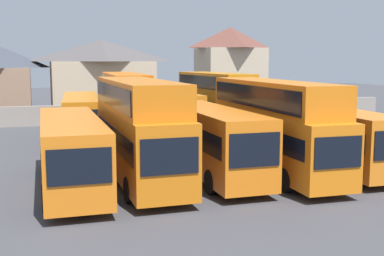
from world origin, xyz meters
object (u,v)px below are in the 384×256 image
(bus_6, at_px, (81,115))
(house_terrace_right, at_px, (230,68))
(bus_1, at_px, (71,148))
(house_terrace_centre, at_px, (102,77))
(bus_3, at_px, (211,138))
(bus_5, at_px, (330,134))
(bus_8, at_px, (166,111))
(bus_7, at_px, (125,102))
(bus_2, at_px, (139,125))
(bus_4, at_px, (274,121))
(bus_9, at_px, (216,100))

(bus_6, relative_size, house_terrace_right, 1.16)
(bus_1, xyz_separation_m, house_terrace_centre, (5.52, 30.73, 2.23))
(bus_3, bearing_deg, house_terrace_centre, -176.80)
(bus_5, height_order, bus_8, bus_8)
(house_terrace_centre, bearing_deg, bus_7, -91.98)
(bus_8, bearing_deg, bus_2, -21.46)
(bus_3, xyz_separation_m, house_terrace_centre, (-1.45, 30.41, 2.13))
(bus_1, distance_m, house_terrace_right, 38.21)
(bus_5, height_order, bus_7, bus_7)
(bus_2, relative_size, bus_4, 0.94)
(bus_2, relative_size, bus_3, 1.05)
(bus_2, distance_m, bus_4, 7.09)
(bus_3, relative_size, bus_6, 0.95)
(bus_2, bearing_deg, bus_6, -173.47)
(bus_1, xyz_separation_m, bus_4, (10.36, 0.09, 0.85))
(bus_7, bearing_deg, bus_6, -93.16)
(bus_4, relative_size, bus_6, 1.06)
(bus_1, relative_size, bus_4, 0.93)
(bus_4, xyz_separation_m, house_terrace_centre, (-4.84, 30.64, 1.38))
(bus_1, bearing_deg, house_terrace_right, 147.78)
(bus_1, xyz_separation_m, bus_3, (6.96, 0.32, 0.10))
(bus_2, height_order, bus_6, bus_2)
(bus_1, distance_m, bus_9, 18.64)
(bus_1, bearing_deg, bus_7, 160.80)
(bus_4, xyz_separation_m, bus_8, (-2.24, 13.58, -0.71))
(bus_4, distance_m, bus_8, 13.78)
(bus_9, relative_size, house_terrace_centre, 0.93)
(bus_4, xyz_separation_m, bus_5, (3.41, -0.01, -0.84))
(bus_2, height_order, bus_4, bus_2)
(bus_8, bearing_deg, bus_9, 92.80)
(bus_7, relative_size, house_terrace_centre, 1.04)
(house_terrace_centre, bearing_deg, bus_2, -94.23)
(bus_2, xyz_separation_m, house_terrace_right, (17.50, 31.52, 2.18))
(bus_9, bearing_deg, bus_6, -94.15)
(bus_1, distance_m, bus_8, 15.90)
(bus_3, relative_size, house_terrace_right, 1.10)
(bus_4, height_order, house_terrace_right, house_terrace_right)
(bus_1, bearing_deg, bus_5, 91.15)
(bus_4, bearing_deg, bus_1, -87.98)
(bus_1, bearing_deg, bus_8, 150.12)
(bus_4, height_order, house_terrace_centre, house_terrace_centre)
(bus_2, distance_m, bus_3, 3.78)
(bus_2, distance_m, house_terrace_centre, 30.44)
(bus_2, bearing_deg, bus_1, -83.07)
(bus_5, height_order, house_terrace_centre, house_terrace_centre)
(bus_1, bearing_deg, bus_2, 97.79)
(house_terrace_centre, bearing_deg, bus_9, -67.95)
(bus_6, bearing_deg, bus_7, 88.40)
(bus_1, xyz_separation_m, bus_6, (1.73, 13.85, 0.01))
(bus_5, xyz_separation_m, bus_7, (-8.85, 13.43, 0.89))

